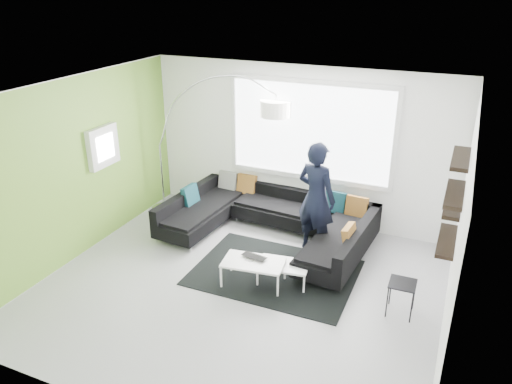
% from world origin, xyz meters
% --- Properties ---
extents(ground, '(5.50, 5.50, 0.00)m').
position_xyz_m(ground, '(0.00, 0.00, 0.00)').
color(ground, gray).
rests_on(ground, ground).
extents(room_shell, '(5.54, 5.04, 2.82)m').
position_xyz_m(room_shell, '(0.04, 0.21, 1.81)').
color(room_shell, white).
rests_on(room_shell, ground).
extents(sectional_sofa, '(3.46, 2.30, 0.72)m').
position_xyz_m(sectional_sofa, '(-0.17, 1.48, 0.32)').
color(sectional_sofa, black).
rests_on(sectional_sofa, ground).
extents(rug, '(2.39, 1.74, 0.01)m').
position_xyz_m(rug, '(0.32, 0.57, 0.01)').
color(rug, black).
rests_on(rug, ground).
extents(coffee_table, '(1.21, 0.81, 0.37)m').
position_xyz_m(coffee_table, '(0.34, 0.29, 0.19)').
color(coffee_table, silver).
rests_on(coffee_table, ground).
extents(arc_lamp, '(2.65, 1.72, 2.60)m').
position_xyz_m(arc_lamp, '(-2.44, 1.80, 1.30)').
color(arc_lamp, silver).
rests_on(arc_lamp, ground).
extents(side_table, '(0.35, 0.35, 0.47)m').
position_xyz_m(side_table, '(2.20, 0.33, 0.24)').
color(side_table, black).
rests_on(side_table, ground).
extents(person, '(0.91, 0.80, 1.84)m').
position_xyz_m(person, '(0.65, 1.50, 0.92)').
color(person, black).
rests_on(person, ground).
extents(laptop, '(0.46, 0.37, 0.03)m').
position_xyz_m(laptop, '(0.11, 0.23, 0.39)').
color(laptop, black).
rests_on(laptop, coffee_table).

